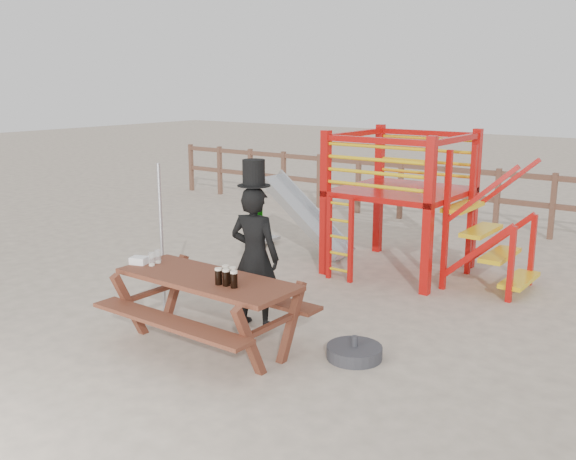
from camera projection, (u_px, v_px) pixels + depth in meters
The scene contains 10 objects.
ground at pixel (229, 343), 6.94m from camera, with size 60.00×60.00×0.00m, color #C4B098.
back_fence at pixel (472, 191), 12.26m from camera, with size 15.09×0.09×1.20m.
playground_fort at pixel (396, 200), 9.43m from camera, with size 4.71×1.84×2.10m.
picnic_table at pixel (207, 303), 6.74m from camera, with size 2.02×1.40×0.78m.
man_with_hat at pixel (255, 253), 7.27m from camera, with size 0.66×0.49×1.93m.
metal_pole at pixel (162, 239), 7.69m from camera, with size 0.04×0.04×1.84m, color #B2B2B7.
parasol_base at pixel (354, 352), 6.55m from camera, with size 0.57×0.57×0.24m.
paper_bag at pixel (139, 260), 7.15m from camera, with size 0.18×0.14×0.08m, color white.
stout_pints at pixel (227, 276), 6.40m from camera, with size 0.27×0.19×0.17m.
empty_glasses at pixel (155, 258), 7.13m from camera, with size 0.10×0.19×0.15m.
Camera 1 is at (4.37, -4.83, 2.76)m, focal length 40.00 mm.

